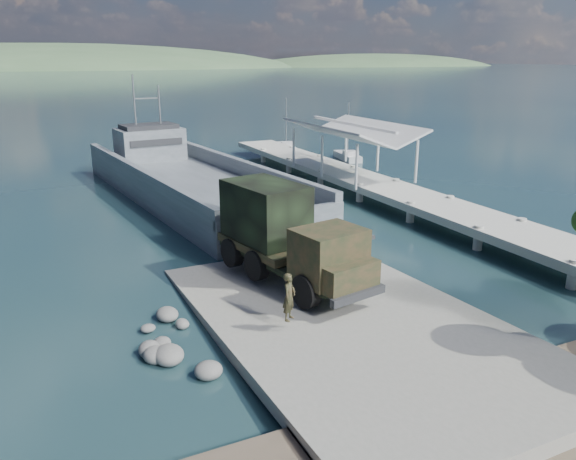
# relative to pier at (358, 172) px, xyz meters

# --- Properties ---
(ground) EXTENTS (1400.00, 1400.00, 0.00)m
(ground) POSITION_rel_pier_xyz_m (-13.00, -18.77, -1.60)
(ground) COLOR #1C3743
(ground) RESTS_ON ground
(boat_ramp) EXTENTS (10.00, 18.00, 0.50)m
(boat_ramp) POSITION_rel_pier_xyz_m (-13.00, -19.77, -1.35)
(boat_ramp) COLOR gray
(boat_ramp) RESTS_ON ground
(shoreline_rocks) EXTENTS (3.20, 5.60, 0.90)m
(shoreline_rocks) POSITION_rel_pier_xyz_m (-19.20, -18.27, -1.60)
(shoreline_rocks) COLOR #5E5F5C
(shoreline_rocks) RESTS_ON ground
(distant_headlands) EXTENTS (1000.00, 240.00, 48.00)m
(distant_headlands) POSITION_rel_pier_xyz_m (37.00, 541.23, -1.60)
(distant_headlands) COLOR #3D5B39
(distant_headlands) RESTS_ON ground
(pier) EXTENTS (6.40, 44.00, 6.10)m
(pier) POSITION_rel_pier_xyz_m (0.00, 0.00, 0.00)
(pier) COLOR beige
(pier) RESTS_ON ground
(landing_craft) EXTENTS (10.91, 32.55, 9.50)m
(landing_craft) POSITION_rel_pier_xyz_m (-12.44, 3.58, -0.82)
(landing_craft) COLOR #4E575C
(landing_craft) RESTS_ON ground
(military_truck) EXTENTS (4.29, 9.23, 4.13)m
(military_truck) POSITION_rel_pier_xyz_m (-13.41, -14.97, 0.95)
(military_truck) COLOR black
(military_truck) RESTS_ON boat_ramp
(soldier) EXTENTS (0.79, 0.77, 1.82)m
(soldier) POSITION_rel_pier_xyz_m (-15.48, -19.69, -0.19)
(soldier) COLOR black
(soldier) RESTS_ON boat_ramp
(sailboat_near) EXTENTS (2.37, 5.10, 5.99)m
(sailboat_near) POSITION_rel_pier_xyz_m (6.82, 12.69, -1.28)
(sailboat_near) COLOR silver
(sailboat_near) RESTS_ON ground
(sailboat_far) EXTENTS (2.72, 5.15, 6.03)m
(sailboat_far) POSITION_rel_pier_xyz_m (3.77, 21.11, -1.28)
(sailboat_far) COLOR silver
(sailboat_far) RESTS_ON ground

